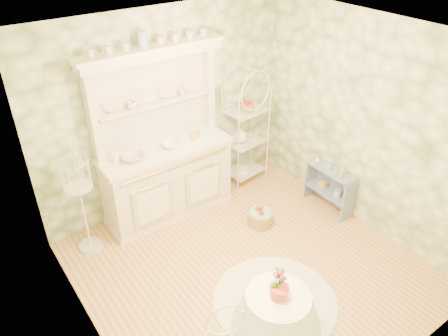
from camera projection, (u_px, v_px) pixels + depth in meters
floor at (248, 268)px, 5.19m from camera, size 3.60×3.60×0.00m
ceiling at (258, 41)px, 3.75m from camera, size 3.60×3.60×0.00m
wall_left at (82, 241)px, 3.58m from camera, size 3.60×3.60×0.00m
wall_right at (366, 126)px, 5.36m from camera, size 3.60×3.60×0.00m
wall_back at (166, 112)px, 5.71m from camera, size 3.60×3.60×0.00m
wall_front at (405, 279)px, 3.23m from camera, size 3.60×3.60×0.00m
kitchen_dresser at (164, 139)px, 5.53m from camera, size 1.87×0.61×2.29m
bakers_rack at (245, 128)px, 6.37m from camera, size 0.59×0.46×1.74m
side_shelf at (329, 189)px, 6.07m from camera, size 0.27×0.68×0.58m
round_table at (276, 322)px, 4.09m from camera, size 0.71×0.71×0.73m
birdcage_stand at (81, 197)px, 5.09m from camera, size 0.40×0.40×1.54m
floor_basket at (260, 217)px, 5.82m from camera, size 0.46×0.46×0.23m
lace_rug at (275, 300)px, 4.77m from camera, size 1.43×1.43×0.01m
bowl_floral at (133, 159)px, 5.35m from camera, size 0.34×0.34×0.07m
bowl_white at (170, 146)px, 5.62m from camera, size 0.26×0.26×0.07m
cup_left at (132, 106)px, 5.23m from camera, size 0.12×0.12×0.09m
cup_right at (182, 93)px, 5.58m from camera, size 0.12×0.12×0.09m
potted_geranium at (279, 284)px, 3.86m from camera, size 0.19×0.16×0.31m
bottle_amber at (342, 172)px, 5.72m from camera, size 0.07×0.07×0.17m
bottle_blue at (329, 167)px, 5.87m from camera, size 0.05×0.05×0.10m
bottle_glass at (318, 160)px, 6.04m from camera, size 0.09×0.09×0.10m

